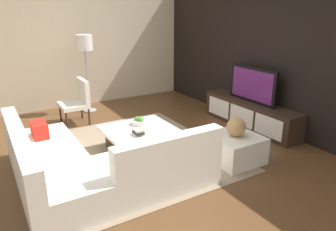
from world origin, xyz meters
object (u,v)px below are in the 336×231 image
book_stack (139,132)px  decorative_ball (236,127)px  media_console (250,114)px  ottoman (235,148)px  sectional_couch (90,166)px  fruit_bowl (140,121)px  floor_lamp (85,47)px  accent_chair_near (78,99)px  television (253,85)px  coffee_table (140,139)px

book_stack → decorative_ball: bearing=55.2°
media_console → ottoman: media_console is taller
sectional_couch → decorative_ball: size_ratio=8.17×
sectional_couch → fruit_bowl: size_ratio=8.18×
book_stack → floor_lamp: bearing=178.2°
accent_chair_near → floor_lamp: size_ratio=0.53×
media_console → television: television is taller
floor_lamp → book_stack: 2.84m
coffee_table → sectional_couch: bearing=-59.1°
book_stack → television: bearing=92.8°
coffee_table → fruit_bowl: bearing=151.3°
media_console → accent_chair_near: (-1.90, -2.74, 0.24)m
floor_lamp → decorative_ball: bearing=17.4°
television → fruit_bowl: size_ratio=3.94×
media_console → coffee_table: bearing=-92.5°
television → accent_chair_near: television is taller
accent_chair_near → ottoman: 3.22m
accent_chair_near → floor_lamp: floor_lamp is taller
accent_chair_near → book_stack: accent_chair_near is taller
floor_lamp → fruit_bowl: (2.27, 0.13, -0.97)m
coffee_table → fruit_bowl: 0.31m
ottoman → decorative_ball: size_ratio=2.50×
coffee_table → decorative_ball: decorative_ball is taller
floor_lamp → media_console: bearing=42.4°
ottoman → television: bearing=127.0°
media_console → accent_chair_near: accent_chair_near is taller
sectional_couch → book_stack: size_ratio=12.28×
media_console → floor_lamp: size_ratio=1.29×
television → ottoman: (0.94, -1.24, -0.63)m
coffee_table → fruit_bowl: fruit_bowl is taller
accent_chair_near → fruit_bowl: size_ratio=3.11×
sectional_couch → accent_chair_near: 2.47m
accent_chair_near → fruit_bowl: bearing=27.2°
decorative_ball → ottoman: bearing=0.0°
decorative_ball → book_stack: 1.44m
ottoman → decorative_ball: bearing=0.0°
media_console → fruit_bowl: fruit_bowl is taller
television → decorative_ball: 1.58m
coffee_table → fruit_bowl: (-0.18, 0.10, 0.23)m
accent_chair_near → media_console: bearing=64.0°
floor_lamp → fruit_bowl: floor_lamp is taller
media_console → book_stack: 2.42m
television → ottoman: bearing=-53.0°
television → book_stack: size_ratio=5.92×
sectional_couch → book_stack: (-0.37, 0.87, 0.15)m
sectional_couch → coffee_table: (-0.59, 0.99, -0.07)m
coffee_table → accent_chair_near: accent_chair_near is taller
accent_chair_near → fruit_bowl: (1.62, 0.54, -0.06)m
decorative_ball → media_console: bearing=127.0°
sectional_couch → ottoman: sectional_couch is taller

